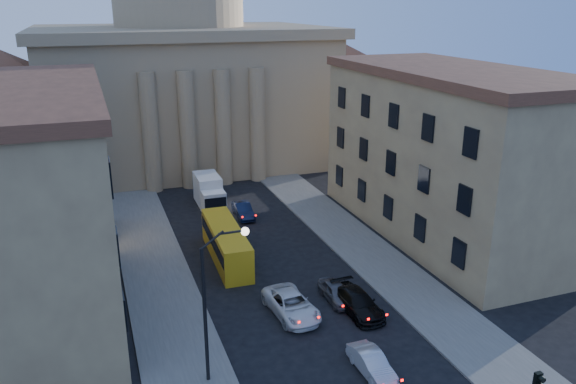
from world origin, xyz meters
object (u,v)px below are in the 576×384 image
(street_lamp, at_px, (214,294))
(car_right_near, at_px, (372,363))
(box_truck, at_px, (209,193))
(city_bus, at_px, (226,242))

(street_lamp, height_order, car_right_near, street_lamp)
(box_truck, bearing_deg, street_lamp, -100.82)
(street_lamp, relative_size, box_truck, 1.52)
(city_bus, bearing_deg, box_truck, 85.77)
(street_lamp, xyz_separation_m, car_right_near, (8.24, -2.37, -4.66))
(street_lamp, height_order, box_truck, street_lamp)
(street_lamp, xyz_separation_m, box_truck, (5.55, 27.38, -3.78))
(city_bus, bearing_deg, street_lamp, -103.68)
(city_bus, distance_m, box_truck, 12.61)
(car_right_near, height_order, city_bus, city_bus)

